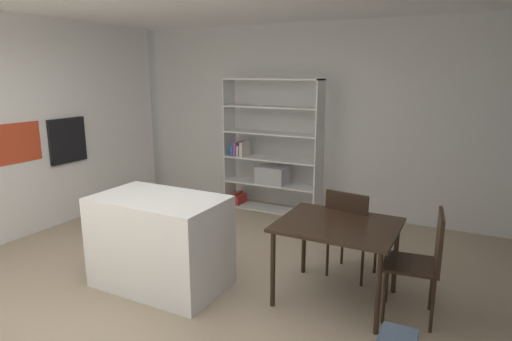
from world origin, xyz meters
TOP-DOWN VIEW (x-y plane):
  - ground_plane at (0.00, 0.00)m, footprint 8.78×8.78m
  - back_partition at (0.00, 3.13)m, footprint 6.39×0.06m
  - cabinet_niche_splashback at (-2.52, 0.17)m, footprint 0.01×1.04m
  - built_in_oven at (-2.50, 1.09)m, footprint 0.06×0.58m
  - kitchen_island at (-0.13, 0.14)m, footprint 1.25×0.76m
  - open_bookshelf at (-0.25, 2.78)m, footprint 1.49×0.35m
  - dining_table at (1.47, 0.66)m, footprint 1.04×0.87m
  - dining_chair_far at (1.45, 1.12)m, footprint 0.49×0.47m
  - dining_chair_window_side at (2.20, 0.67)m, footprint 0.48×0.47m

SIDE VIEW (x-z plane):
  - ground_plane at x=0.00m, z-range 0.00..0.00m
  - kitchen_island at x=-0.13m, z-range 0.00..0.90m
  - dining_chair_far at x=1.45m, z-range 0.10..1.02m
  - dining_chair_window_side at x=2.20m, z-range 0.09..1.05m
  - dining_table at x=1.47m, z-range 0.29..1.03m
  - open_bookshelf at x=-0.25m, z-range -0.14..1.83m
  - built_in_oven at x=-2.50m, z-range 0.83..1.45m
  - cabinet_niche_splashback at x=-2.52m, z-range 0.95..1.45m
  - back_partition at x=0.00m, z-range 0.00..2.75m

